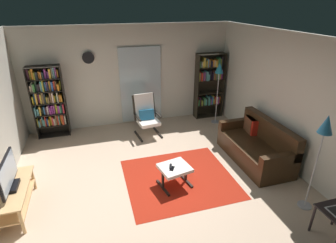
% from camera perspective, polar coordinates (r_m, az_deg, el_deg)
% --- Properties ---
extents(ground_plane, '(7.02, 7.02, 0.00)m').
position_cam_1_polar(ground_plane, '(5.12, -1.96, -12.98)').
color(ground_plane, '#CFB195').
extents(wall_back, '(5.60, 0.06, 2.60)m').
position_cam_1_polar(wall_back, '(7.14, -8.15, 9.59)').
color(wall_back, silver).
rests_on(wall_back, ground).
extents(wall_right, '(0.06, 6.00, 2.60)m').
position_cam_1_polar(wall_right, '(5.69, 25.17, 3.56)').
color(wall_right, silver).
rests_on(wall_right, ground).
extents(glass_door_panel, '(1.10, 0.01, 2.00)m').
position_cam_1_polar(glass_door_panel, '(7.19, -5.83, 7.74)').
color(glass_door_panel, silver).
extents(area_rug, '(2.01, 1.84, 0.01)m').
position_cam_1_polar(area_rug, '(5.22, 2.41, -12.04)').
color(area_rug, '#A72312').
rests_on(area_rug, ground).
extents(tv_stand, '(0.47, 1.16, 0.46)m').
position_cam_1_polar(tv_stand, '(4.99, -30.09, -13.60)').
color(tv_stand, tan).
rests_on(tv_stand, ground).
extents(television, '(0.20, 0.83, 0.51)m').
position_cam_1_polar(television, '(4.78, -31.06, -9.82)').
color(television, black).
rests_on(television, tv_stand).
extents(bookshelf_near_tv, '(0.75, 0.30, 1.76)m').
position_cam_1_polar(bookshelf_near_tv, '(7.01, -24.22, 4.22)').
color(bookshelf_near_tv, black).
rests_on(bookshelf_near_tv, ground).
extents(bookshelf_near_sofa, '(0.79, 0.30, 1.82)m').
position_cam_1_polar(bookshelf_near_sofa, '(7.63, 8.73, 8.19)').
color(bookshelf_near_sofa, black).
rests_on(bookshelf_near_sofa, ground).
extents(leather_sofa, '(0.83, 1.73, 0.87)m').
position_cam_1_polar(leather_sofa, '(5.93, 18.44, -5.04)').
color(leather_sofa, '#352212').
rests_on(leather_sofa, ground).
extents(lounge_armchair, '(0.63, 0.71, 1.02)m').
position_cam_1_polar(lounge_armchair, '(6.63, -4.69, 1.57)').
color(lounge_armchair, black).
rests_on(lounge_armchair, ground).
extents(ottoman, '(0.60, 0.57, 0.40)m').
position_cam_1_polar(ottoman, '(4.87, 1.44, -10.31)').
color(ottoman, white).
rests_on(ottoman, ground).
extents(tv_remote, '(0.09, 0.15, 0.02)m').
position_cam_1_polar(tv_remote, '(4.82, 0.56, -9.56)').
color(tv_remote, black).
rests_on(tv_remote, ottoman).
extents(cell_phone, '(0.13, 0.15, 0.01)m').
position_cam_1_polar(cell_phone, '(4.78, 0.88, -10.02)').
color(cell_phone, black).
rests_on(cell_phone, ottoman).
extents(floor_lamp_by_sofa, '(0.22, 0.22, 1.64)m').
position_cam_1_polar(floor_lamp_by_sofa, '(4.49, 30.44, -2.22)').
color(floor_lamp_by_sofa, '#A5A5AD').
rests_on(floor_lamp_by_sofa, ground).
extents(floor_lamp_by_shelf, '(0.22, 0.22, 1.67)m').
position_cam_1_polar(floor_lamp_by_shelf, '(7.12, 10.87, 10.13)').
color(floor_lamp_by_shelf, '#A5A5AD').
rests_on(floor_lamp_by_shelf, ground).
extents(wall_clock, '(0.29, 0.03, 0.29)m').
position_cam_1_polar(wall_clock, '(6.88, -16.71, 12.96)').
color(wall_clock, silver).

